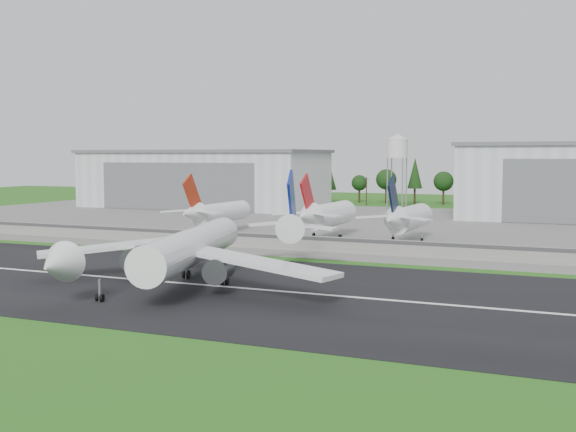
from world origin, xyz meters
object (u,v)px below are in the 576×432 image
at_px(main_airliner, 190,255).
at_px(parked_jet_navy, 406,218).
at_px(parked_jet_red_a, 215,212).
at_px(parked_jet_red_b, 325,215).

distance_m(main_airliner, parked_jet_navy, 69.51).
xyz_separation_m(main_airliner, parked_jet_red_a, (-32.84, 66.94, 1.06)).
bearing_deg(parked_jet_red_a, main_airliner, -63.87).
relative_size(parked_jet_red_a, parked_jet_red_b, 1.00).
distance_m(parked_jet_red_b, parked_jet_navy, 20.45).
relative_size(parked_jet_red_a, parked_jet_navy, 1.00).
xyz_separation_m(main_airliner, parked_jet_red_b, (-1.92, 67.00, 1.41)).
bearing_deg(parked_jet_red_b, main_airliner, -88.36).
height_order(parked_jet_red_a, parked_jet_navy, parked_jet_navy).
relative_size(parked_jet_red_b, parked_jet_navy, 1.00).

